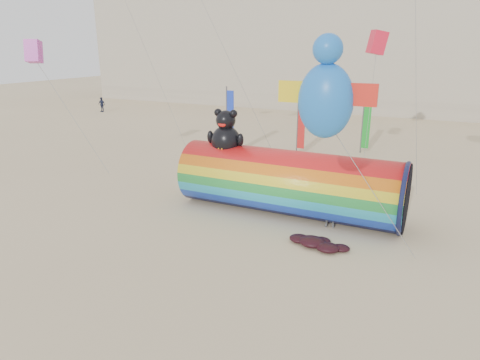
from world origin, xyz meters
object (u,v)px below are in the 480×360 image
at_px(hotel_building, 297,29).
at_px(fabric_bundle, 317,243).
at_px(windsock_assembly, 289,181).
at_px(kite_handler, 330,209).

height_order(hotel_building, fabric_bundle, hotel_building).
bearing_deg(windsock_assembly, hotel_building, 108.34).
xyz_separation_m(windsock_assembly, fabric_bundle, (2.43, -3.11, -1.52)).
xyz_separation_m(hotel_building, kite_handler, (16.15, -42.40, -9.40)).
bearing_deg(kite_handler, fabric_bundle, 82.19).
distance_m(hotel_building, fabric_bundle, 48.54).
distance_m(windsock_assembly, kite_handler, 2.66).
xyz_separation_m(hotel_building, fabric_bundle, (16.19, -44.63, -10.14)).
bearing_deg(kite_handler, windsock_assembly, -29.20).
height_order(hotel_building, kite_handler, hotel_building).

